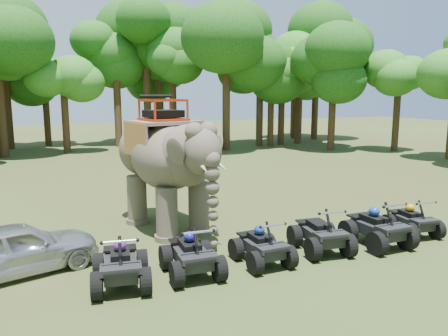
{
  "coord_description": "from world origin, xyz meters",
  "views": [
    {
      "loc": [
        -5.29,
        -12.03,
        4.33
      ],
      "look_at": [
        0.0,
        1.2,
        1.9
      ],
      "focal_mm": 35.0,
      "sensor_mm": 36.0,
      "label": 1
    }
  ],
  "objects_px": {
    "atv_3": "(321,229)",
    "elephant": "(166,163)",
    "atv_5": "(413,216)",
    "parked_car": "(18,248)",
    "atv_1": "(191,249)",
    "atv_2": "(262,241)",
    "atv_0": "(120,259)",
    "atv_4": "(378,222)"
  },
  "relations": [
    {
      "from": "atv_2",
      "to": "atv_3",
      "type": "relative_size",
      "value": 0.93
    },
    {
      "from": "atv_3",
      "to": "atv_5",
      "type": "xyz_separation_m",
      "value": [
        3.46,
        0.16,
        -0.06
      ]
    },
    {
      "from": "elephant",
      "to": "atv_5",
      "type": "distance_m",
      "value": 7.88
    },
    {
      "from": "atv_1",
      "to": "atv_5",
      "type": "distance_m",
      "value": 7.27
    },
    {
      "from": "atv_3",
      "to": "atv_5",
      "type": "distance_m",
      "value": 3.46
    },
    {
      "from": "atv_2",
      "to": "atv_4",
      "type": "relative_size",
      "value": 0.88
    },
    {
      "from": "elephant",
      "to": "atv_0",
      "type": "height_order",
      "value": "elephant"
    },
    {
      "from": "atv_1",
      "to": "atv_4",
      "type": "bearing_deg",
      "value": 1.36
    },
    {
      "from": "atv_4",
      "to": "elephant",
      "type": "bearing_deg",
      "value": 141.43
    },
    {
      "from": "atv_0",
      "to": "atv_1",
      "type": "height_order",
      "value": "atv_0"
    },
    {
      "from": "atv_4",
      "to": "atv_1",
      "type": "bearing_deg",
      "value": 178.18
    },
    {
      "from": "atv_0",
      "to": "atv_4",
      "type": "bearing_deg",
      "value": 7.68
    },
    {
      "from": "elephant",
      "to": "atv_3",
      "type": "relative_size",
      "value": 2.88
    },
    {
      "from": "parked_car",
      "to": "atv_2",
      "type": "xyz_separation_m",
      "value": [
        5.77,
        -1.63,
        -0.04
      ]
    },
    {
      "from": "parked_car",
      "to": "atv_0",
      "type": "xyz_separation_m",
      "value": [
        2.2,
        -1.63,
        0.0
      ]
    },
    {
      "from": "atv_5",
      "to": "atv_4",
      "type": "bearing_deg",
      "value": -163.18
    },
    {
      "from": "parked_car",
      "to": "atv_5",
      "type": "relative_size",
      "value": 2.37
    },
    {
      "from": "parked_car",
      "to": "atv_0",
      "type": "distance_m",
      "value": 2.74
    },
    {
      "from": "parked_car",
      "to": "atv_5",
      "type": "height_order",
      "value": "parked_car"
    },
    {
      "from": "atv_5",
      "to": "atv_2",
      "type": "bearing_deg",
      "value": -171.43
    },
    {
      "from": "atv_3",
      "to": "atv_5",
      "type": "height_order",
      "value": "atv_3"
    },
    {
      "from": "elephant",
      "to": "atv_2",
      "type": "distance_m",
      "value": 4.44
    },
    {
      "from": "atv_0",
      "to": "atv_2",
      "type": "distance_m",
      "value": 3.58
    },
    {
      "from": "elephant",
      "to": "atv_2",
      "type": "bearing_deg",
      "value": -82.34
    },
    {
      "from": "elephant",
      "to": "atv_0",
      "type": "xyz_separation_m",
      "value": [
        -2.08,
        -3.89,
        -1.49
      ]
    },
    {
      "from": "atv_1",
      "to": "atv_5",
      "type": "bearing_deg",
      "value": 4.18
    },
    {
      "from": "atv_5",
      "to": "atv_3",
      "type": "bearing_deg",
      "value": -172.5
    },
    {
      "from": "atv_1",
      "to": "atv_3",
      "type": "xyz_separation_m",
      "value": [
        3.8,
        0.19,
        0.01
      ]
    },
    {
      "from": "atv_1",
      "to": "atv_2",
      "type": "distance_m",
      "value": 1.89
    },
    {
      "from": "atv_4",
      "to": "atv_5",
      "type": "relative_size",
      "value": 1.17
    },
    {
      "from": "atv_4",
      "to": "atv_5",
      "type": "distance_m",
      "value": 1.71
    },
    {
      "from": "elephant",
      "to": "atv_4",
      "type": "xyz_separation_m",
      "value": [
        5.2,
        -3.89,
        -1.45
      ]
    },
    {
      "from": "parked_car",
      "to": "atv_3",
      "type": "distance_m",
      "value": 7.82
    },
    {
      "from": "atv_0",
      "to": "atv_5",
      "type": "xyz_separation_m",
      "value": [
        8.95,
        0.36,
        -0.06
      ]
    },
    {
      "from": "atv_3",
      "to": "elephant",
      "type": "bearing_deg",
      "value": 138.82
    },
    {
      "from": "atv_3",
      "to": "atv_4",
      "type": "xyz_separation_m",
      "value": [
        1.79,
        -0.19,
        0.03
      ]
    },
    {
      "from": "atv_3",
      "to": "atv_1",
      "type": "bearing_deg",
      "value": -171.05
    },
    {
      "from": "parked_car",
      "to": "atv_1",
      "type": "height_order",
      "value": "atv_1"
    },
    {
      "from": "parked_car",
      "to": "atv_2",
      "type": "relative_size",
      "value": 2.31
    },
    {
      "from": "parked_car",
      "to": "atv_5",
      "type": "bearing_deg",
      "value": -113.21
    },
    {
      "from": "elephant",
      "to": "atv_0",
      "type": "distance_m",
      "value": 4.66
    },
    {
      "from": "atv_0",
      "to": "atv_3",
      "type": "xyz_separation_m",
      "value": [
        5.49,
        0.2,
        0.01
      ]
    }
  ]
}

